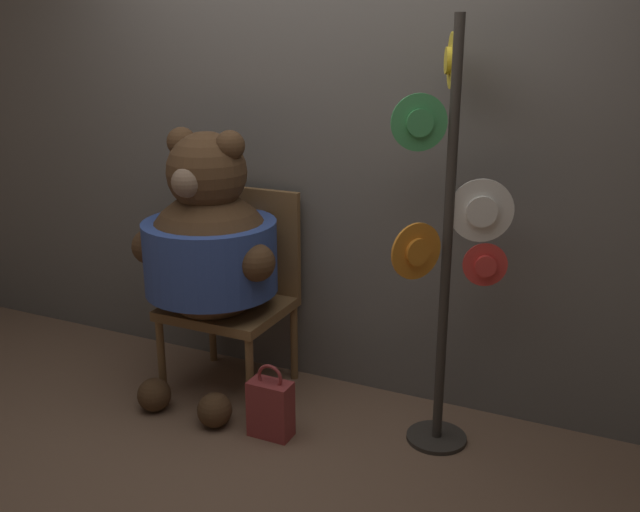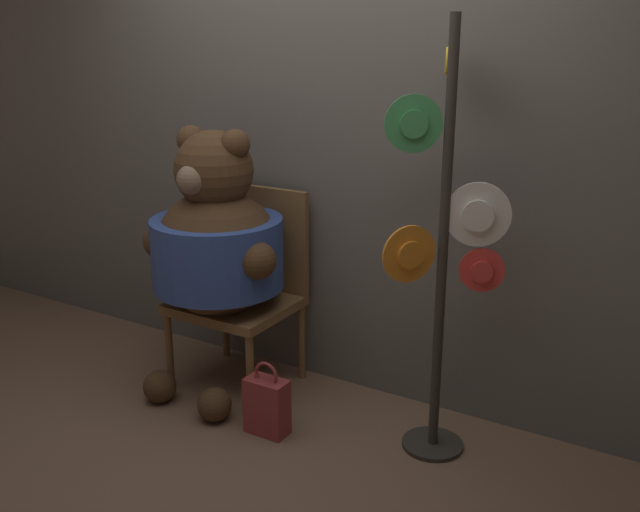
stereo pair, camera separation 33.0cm
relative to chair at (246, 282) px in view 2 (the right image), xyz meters
The scene contains 6 objects.
ground_plane 0.84m from the chair, 51.26° to the right, with size 14.00×14.00×0.00m, color brown.
wall_back 0.89m from the chair, 34.09° to the left, with size 8.00×0.10×2.61m.
chair is the anchor object (origin of this frame).
teddy_bear 0.31m from the chair, 100.81° to the right, with size 0.80×0.71×1.39m.
hat_display_rack 1.23m from the chair, ahead, with size 0.48×0.50×1.90m.
handbag_on_ground 0.73m from the chair, 44.94° to the right, with size 0.20×0.11×0.37m.
Camera 2 is at (1.79, -2.36, 1.82)m, focal length 40.00 mm.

